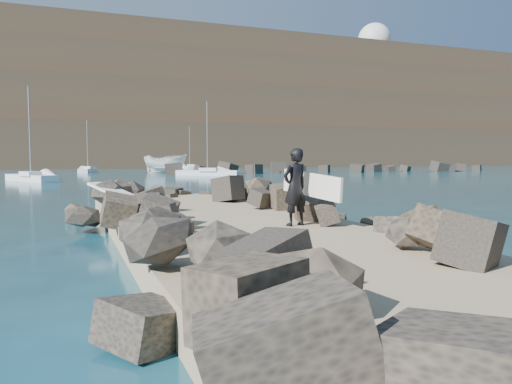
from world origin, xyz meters
TOP-DOWN VIEW (x-y plane):
  - ground at (0.00, 0.00)m, footprint 800.00×800.00m
  - jetty at (0.00, -2.00)m, footprint 6.00×26.00m
  - riprap_left at (-2.90, -1.50)m, footprint 2.60×22.00m
  - riprap_right at (2.90, -1.50)m, footprint 2.60×22.00m
  - breakwater_secondary at (35.00, 55.00)m, footprint 52.00×4.00m
  - headland at (10.00, 160.00)m, footprint 360.00×140.00m
  - surfboard_resting at (-2.62, 4.70)m, footprint 1.82×2.61m
  - boat_imported at (9.47, 61.11)m, footprint 7.09×6.75m
  - surfer_with_board at (1.24, -0.66)m, footprint 1.09×2.39m
  - radome at (102.02, 145.26)m, footprint 11.96×11.96m
  - sailboat_d at (17.72, 80.43)m, footprint 2.19×7.02m
  - sailboat_c at (12.75, 49.75)m, footprint 7.76×5.46m
  - sailboat_a at (-7.32, 40.40)m, footprint 5.10×7.63m
  - sailboat_b at (-1.09, 66.57)m, footprint 3.12×6.64m
  - headland_buildings at (16.81, 152.19)m, footprint 137.50×30.50m

SIDE VIEW (x-z plane):
  - ground at x=0.00m, z-range 0.00..0.00m
  - jetty at x=0.00m, z-range 0.00..0.60m
  - sailboat_c at x=12.75m, z-range -4.39..5.09m
  - sailboat_a at x=-7.32m, z-range -4.28..4.97m
  - sailboat_d at x=17.72m, z-range -3.82..4.52m
  - sailboat_b at x=-1.09m, z-range -3.60..4.30m
  - riprap_left at x=-2.90m, z-range 0.00..1.00m
  - riprap_right at x=2.90m, z-range 0.00..1.00m
  - breakwater_secondary at x=35.00m, z-range 0.00..1.20m
  - surfboard_resting at x=-2.62m, z-range 1.00..1.09m
  - boat_imported at x=9.47m, z-range 0.00..2.75m
  - surfer_with_board at x=1.24m, z-range 0.61..2.55m
  - headland at x=10.00m, z-range 0.00..32.00m
  - headland_buildings at x=16.81m, z-range 31.47..36.47m
  - radome at x=102.02m, z-range 33.54..52.48m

